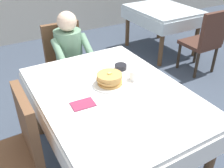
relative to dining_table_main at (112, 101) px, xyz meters
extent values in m
plane|color=#3D4756|center=(0.00, 0.00, -0.65)|extent=(14.00, 14.00, 0.00)
cube|color=white|center=(0.00, 0.00, 0.07)|extent=(1.10, 1.50, 0.04)
cube|color=white|center=(0.00, 0.76, -0.04)|extent=(1.10, 0.01, 0.18)
cube|color=white|center=(-0.56, 0.00, -0.04)|extent=(0.01, 1.50, 0.18)
cube|color=white|center=(0.56, 0.00, -0.04)|extent=(0.01, 1.50, 0.18)
cylinder|color=brown|center=(0.47, -0.67, -0.30)|extent=(0.07, 0.07, 0.70)
cylinder|color=brown|center=(-0.47, 0.67, -0.30)|extent=(0.07, 0.07, 0.70)
cylinder|color=brown|center=(0.47, 0.67, -0.30)|extent=(0.07, 0.07, 0.70)
cube|color=brown|center=(0.05, 1.07, -0.23)|extent=(0.44, 0.44, 0.05)
cube|color=brown|center=(0.05, 1.27, 0.04)|extent=(0.44, 0.06, 0.48)
cylinder|color=#2D2319|center=(0.23, 0.89, -0.45)|extent=(0.04, 0.04, 0.40)
cylinder|color=#2D2319|center=(-0.13, 0.89, -0.45)|extent=(0.04, 0.04, 0.40)
cylinder|color=#2D2319|center=(0.23, 1.25, -0.45)|extent=(0.04, 0.04, 0.40)
cylinder|color=#2D2319|center=(-0.13, 1.25, -0.45)|extent=(0.04, 0.04, 0.40)
cylinder|color=gray|center=(0.05, 1.05, 0.03)|extent=(0.30, 0.30, 0.46)
sphere|color=beige|center=(0.05, 1.03, 0.36)|extent=(0.21, 0.21, 0.21)
cylinder|color=gray|center=(0.21, 0.91, 0.10)|extent=(0.08, 0.29, 0.23)
cylinder|color=gray|center=(-0.11, 0.91, 0.10)|extent=(0.08, 0.29, 0.23)
cylinder|color=#383D51|center=(0.13, 0.87, -0.43)|extent=(0.10, 0.10, 0.45)
cylinder|color=#383D51|center=(-0.03, 0.87, -0.43)|extent=(0.10, 0.10, 0.45)
cube|color=brown|center=(-0.87, 0.00, -0.23)|extent=(0.44, 0.44, 0.05)
cube|color=brown|center=(-0.67, 0.00, 0.04)|extent=(0.06, 0.44, 0.48)
cylinder|color=#2D2319|center=(-0.69, 0.18, -0.45)|extent=(0.04, 0.04, 0.40)
cylinder|color=white|center=(0.03, 0.10, 0.10)|extent=(0.28, 0.28, 0.02)
cylinder|color=tan|center=(0.04, 0.09, 0.11)|extent=(0.20, 0.20, 0.02)
cylinder|color=tan|center=(0.03, 0.10, 0.13)|extent=(0.19, 0.19, 0.02)
cylinder|color=tan|center=(0.03, 0.10, 0.15)|extent=(0.20, 0.20, 0.01)
cylinder|color=tan|center=(0.04, 0.10, 0.17)|extent=(0.21, 0.21, 0.02)
cylinder|color=tan|center=(0.03, 0.10, 0.18)|extent=(0.21, 0.21, 0.02)
cube|color=#F4E072|center=(0.03, 0.10, 0.20)|extent=(0.03, 0.03, 0.01)
cylinder|color=white|center=(0.25, 0.07, 0.13)|extent=(0.08, 0.08, 0.08)
torus|color=white|center=(0.30, 0.07, 0.14)|extent=(0.05, 0.01, 0.05)
cylinder|color=black|center=(0.26, 0.29, 0.11)|extent=(0.11, 0.11, 0.04)
cube|color=silver|center=(-0.16, 0.08, 0.09)|extent=(0.04, 0.18, 0.00)
cube|color=silver|center=(0.22, 0.08, 0.09)|extent=(0.02, 0.20, 0.00)
cube|color=silver|center=(-0.01, -0.25, 0.09)|extent=(0.15, 0.02, 0.00)
cube|color=#8C2D4C|center=(-0.27, -0.04, 0.09)|extent=(0.18, 0.13, 0.01)
cube|color=silver|center=(1.96, 1.73, 0.07)|extent=(0.90, 1.10, 0.04)
cube|color=silver|center=(1.96, 1.18, -0.04)|extent=(0.90, 0.01, 0.18)
cube|color=silver|center=(1.96, 2.29, -0.04)|extent=(0.90, 0.01, 0.18)
cube|color=silver|center=(1.51, 1.73, -0.04)|extent=(0.01, 1.10, 0.18)
cube|color=silver|center=(2.42, 1.73, -0.04)|extent=(0.01, 1.10, 0.18)
cylinder|color=brown|center=(1.59, 1.26, -0.30)|extent=(0.07, 0.07, 0.70)
cylinder|color=brown|center=(2.33, 1.26, -0.30)|extent=(0.07, 0.07, 0.70)
cylinder|color=brown|center=(1.59, 2.20, -0.30)|extent=(0.07, 0.07, 0.70)
cylinder|color=brown|center=(2.33, 2.20, -0.30)|extent=(0.07, 0.07, 0.70)
cube|color=#4C2D23|center=(1.96, 0.88, -0.23)|extent=(0.44, 0.44, 0.05)
cube|color=#4C2D23|center=(1.96, 0.68, 0.04)|extent=(0.44, 0.06, 0.48)
cylinder|color=#2D2319|center=(1.78, 1.06, -0.45)|extent=(0.04, 0.04, 0.40)
cylinder|color=#2D2319|center=(2.14, 1.06, -0.45)|extent=(0.04, 0.04, 0.40)
cylinder|color=#2D2319|center=(1.78, 0.70, -0.45)|extent=(0.04, 0.04, 0.40)
cylinder|color=#2D2319|center=(2.14, 0.70, -0.45)|extent=(0.04, 0.04, 0.40)
camera|label=1|loc=(-0.83, -1.44, 1.18)|focal=40.48mm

